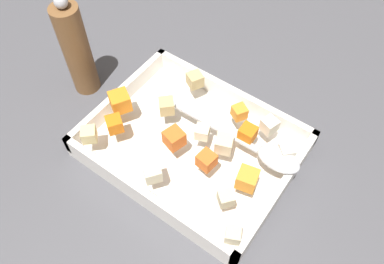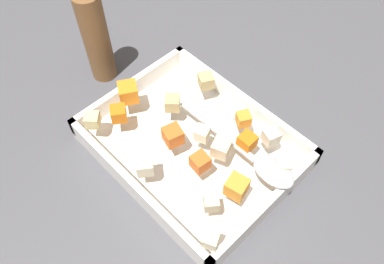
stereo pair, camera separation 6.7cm
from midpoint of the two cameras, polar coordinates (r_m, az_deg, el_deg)
The scene contains 21 objects.
ground_plane at distance 0.73m, azimuth 2.34°, elevation -1.88°, with size 4.00×4.00×0.00m, color #4C4C51.
baking_dish at distance 0.71m, azimuth 2.70°, elevation -2.40°, with size 0.36×0.28×0.05m.
carrot_chunk_under_handle at distance 0.62m, azimuth 9.66°, elevation -8.13°, with size 0.03×0.03×0.03m, color orange.
carrot_chunk_heap_top at distance 0.66m, azimuth 0.22°, elevation -0.85°, with size 0.03×0.03×0.03m, color orange.
carrot_chunk_mid_left at distance 0.70m, azimuth 10.26°, elevation 1.69°, with size 0.02×0.02×0.02m, color orange.
carrot_chunk_corner_se at distance 0.67m, azimuth 10.91°, elevation -1.56°, with size 0.03×0.03×0.03m, color orange.
carrot_chunk_rim_edge at distance 0.64m, azimuth 4.21°, elevation -4.61°, with size 0.03×0.03×0.03m, color orange.
carrot_chunk_back_center at distance 0.70m, azimuth -8.00°, elevation 2.51°, with size 0.03×0.03×0.03m, color orange.
carrot_chunk_far_right at distance 0.72m, azimuth -6.68°, elevation 5.61°, with size 0.03×0.03×0.03m, color orange.
potato_chunk_corner_nw at distance 0.70m, azimuth -11.71°, elevation 1.54°, with size 0.02×0.02×0.02m, color #E0CC89.
potato_chunk_near_spoon at distance 0.67m, azimuth 4.13°, elevation -0.59°, with size 0.02×0.02×0.02m, color beige.
potato_chunk_far_left at distance 0.63m, azimuth -3.92°, elevation -5.21°, with size 0.03×0.03×0.03m, color beige.
potato_chunk_front_center at distance 0.59m, azimuth 6.13°, elevation -15.64°, with size 0.02×0.02×0.02m, color beige.
potato_chunk_near_left at distance 0.71m, azimuth -0.17°, elevation 4.08°, with size 0.03×0.03×0.03m, color tan.
potato_chunk_corner_sw at distance 0.65m, azimuth 7.20°, elevation -2.59°, with size 0.03×0.03×0.03m, color beige.
potato_chunk_center at distance 0.61m, azimuth 6.04°, elevation -10.47°, with size 0.02×0.02×0.02m, color beige.
potato_chunk_corner_ne at distance 0.74m, azimuth 4.65°, elevation 7.28°, with size 0.03×0.03×0.03m, color tan.
parsnip_chunk_near_right at distance 0.66m, azimuth 16.01°, elevation -4.95°, with size 0.02×0.02×0.02m, color silver.
parsnip_chunk_heap_side at distance 0.68m, azimuth 14.24°, elevation -0.82°, with size 0.03×0.03×0.03m, color silver.
serving_spoon at distance 0.65m, azimuth 13.76°, elevation -5.17°, with size 0.25×0.05×0.02m.
pepper_mill at distance 0.79m, azimuth -11.47°, elevation 13.28°, with size 0.05×0.05×0.22m.
Camera 2 is at (-0.29, 0.28, 0.61)m, focal length 36.52 mm.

